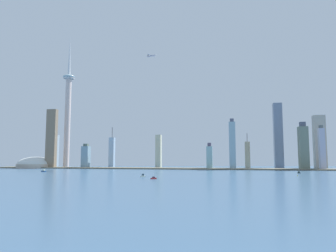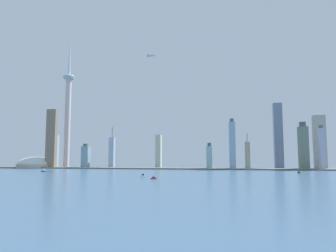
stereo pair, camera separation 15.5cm
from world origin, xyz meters
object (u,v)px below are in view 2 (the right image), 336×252
object	(u,v)px
skyscraper_5	(247,155)
boat_3	(299,172)
skyscraper_9	(278,136)
observation_tower	(68,108)
skyscraper_6	(112,153)
airplane	(151,56)
skyscraper_3	(159,151)
boat_2	(154,178)
channel_buoy_0	(297,175)
skyscraper_4	(320,142)
skyscraper_2	(54,151)
stadium_dome	(36,164)
skyscraper_11	(210,157)
skyscraper_10	(303,147)
boat_1	(143,176)
skyscraper_1	(232,145)
skyscraper_0	(86,157)
skyscraper_7	(52,139)
boat_0	(44,171)

from	to	relation	value
skyscraper_5	boat_3	bearing A→B (deg)	-72.90
skyscraper_9	boat_3	world-z (taller)	skyscraper_9
observation_tower	boat_3	world-z (taller)	observation_tower
skyscraper_6	airplane	bearing A→B (deg)	-27.05
observation_tower	airplane	bearing A→B (deg)	-13.32
airplane	skyscraper_3	bearing A→B (deg)	117.16
boat_2	observation_tower	bearing A→B (deg)	94.63
channel_buoy_0	skyscraper_3	bearing A→B (deg)	132.78
channel_buoy_0	skyscraper_4	bearing A→B (deg)	67.85
channel_buoy_0	observation_tower	bearing A→B (deg)	154.09
skyscraper_2	boat_2	world-z (taller)	skyscraper_2
stadium_dome	skyscraper_11	world-z (taller)	skyscraper_11
observation_tower	skyscraper_5	world-z (taller)	observation_tower
skyscraper_2	skyscraper_10	distance (m)	691.62
skyscraper_9	skyscraper_10	size ratio (longest dim) A/B	1.50
stadium_dome	boat_1	size ratio (longest dim) A/B	13.67
skyscraper_3	boat_1	xyz separation A→B (m)	(64.69, -396.44, -44.10)
skyscraper_1	boat_1	distance (m)	333.45
skyscraper_11	skyscraper_3	bearing A→B (deg)	146.35
skyscraper_0	skyscraper_5	world-z (taller)	skyscraper_5
skyscraper_7	boat_0	xyz separation A→B (m)	(98.00, -182.30, -77.23)
skyscraper_0	boat_1	distance (m)	393.89
channel_buoy_0	skyscraper_10	bearing A→B (deg)	74.57
skyscraper_2	skyscraper_4	bearing A→B (deg)	-3.72
boat_3	channel_buoy_0	bearing A→B (deg)	-33.24
boat_1	observation_tower	bearing A→B (deg)	94.52
skyscraper_4	stadium_dome	bearing A→B (deg)	-177.05
skyscraper_4	skyscraper_7	world-z (taller)	skyscraper_7
skyscraper_11	channel_buoy_0	bearing A→B (deg)	-56.08
stadium_dome	airplane	size ratio (longest dim) A/B	3.70
skyscraper_10	airplane	bearing A→B (deg)	-174.72
observation_tower	airplane	size ratio (longest dim) A/B	14.23
skyscraper_9	skyscraper_3	bearing A→B (deg)	175.40
skyscraper_1	skyscraper_6	size ratio (longest dim) A/B	1.10
stadium_dome	boat_2	world-z (taller)	stadium_dome
skyscraper_3	skyscraper_9	bearing A→B (deg)	-4.60
skyscraper_6	boat_2	bearing A→B (deg)	-61.20
skyscraper_0	skyscraper_2	world-z (taller)	skyscraper_2
skyscraper_11	skyscraper_9	bearing A→B (deg)	23.07
stadium_dome	skyscraper_1	world-z (taller)	skyscraper_1
stadium_dome	skyscraper_1	distance (m)	526.93
airplane	observation_tower	bearing A→B (deg)	-169.56
skyscraper_7	channel_buoy_0	xyz separation A→B (m)	(571.39, -225.86, -77.82)
skyscraper_3	boat_2	bearing A→B (deg)	-78.29
skyscraper_5	skyscraper_7	bearing A→B (deg)	-168.82
skyscraper_0	skyscraper_3	world-z (taller)	skyscraper_3
boat_0	skyscraper_7	bearing A→B (deg)	144.14
skyscraper_1	skyscraper_7	bearing A→B (deg)	179.84
skyscraper_11	channel_buoy_0	size ratio (longest dim) A/B	28.11
skyscraper_3	skyscraper_1	bearing A→B (deg)	-25.84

